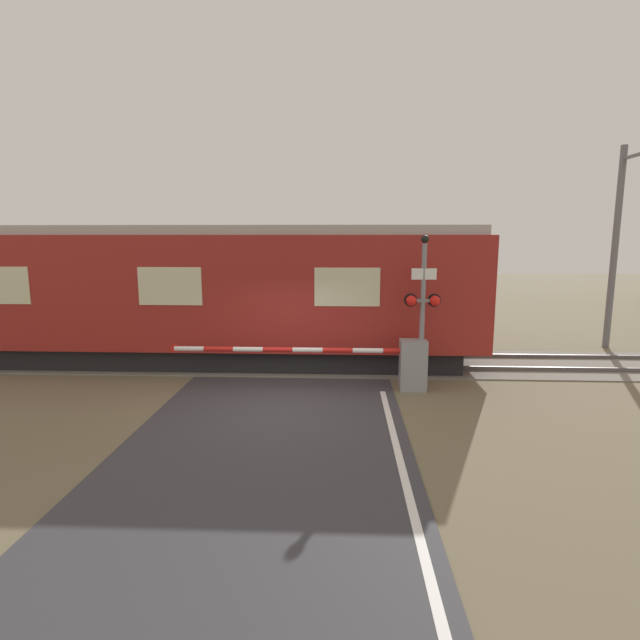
{
  "coord_description": "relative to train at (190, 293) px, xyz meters",
  "views": [
    {
      "loc": [
        1.28,
        -9.92,
        3.45
      ],
      "look_at": [
        0.73,
        1.83,
        1.51
      ],
      "focal_mm": 28.0,
      "sensor_mm": 36.0,
      "label": 1
    }
  ],
  "objects": [
    {
      "name": "train",
      "position": [
        0.0,
        0.0,
        0.0
      ],
      "size": [
        15.82,
        3.15,
        3.77
      ],
      "color": "black",
      "rests_on": "ground_plane"
    },
    {
      "name": "catenary_pole",
      "position": [
        12.66,
        2.36,
        1.32
      ],
      "size": [
        0.2,
        1.9,
        6.21
      ],
      "color": "slate",
      "rests_on": "ground_plane"
    },
    {
      "name": "ground_plane",
      "position": [
        2.98,
        -3.68,
        -1.93
      ],
      "size": [
        80.0,
        80.0,
        0.0
      ],
      "primitive_type": "plane",
      "color": "#6B6047"
    },
    {
      "name": "signal_post",
      "position": [
        6.05,
        -2.4,
        0.07
      ],
      "size": [
        0.83,
        0.26,
        3.52
      ],
      "color": "gray",
      "rests_on": "ground_plane"
    },
    {
      "name": "crossing_barrier",
      "position": [
        5.37,
        -2.45,
        -1.28
      ],
      "size": [
        5.92,
        0.44,
        1.17
      ],
      "color": "gray",
      "rests_on": "ground_plane"
    },
    {
      "name": "track_bed",
      "position": [
        2.98,
        0.0,
        -1.9
      ],
      "size": [
        36.0,
        3.2,
        0.13
      ],
      "color": "slate",
      "rests_on": "ground_plane"
    }
  ]
}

